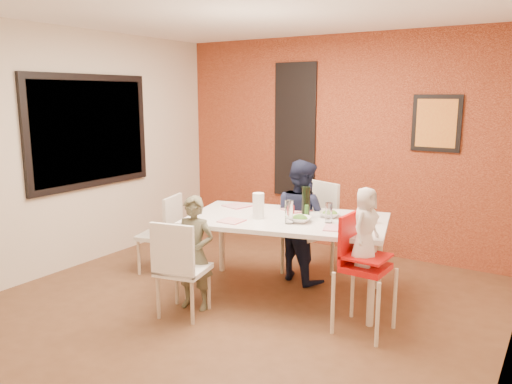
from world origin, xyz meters
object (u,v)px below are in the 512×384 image
Objects in this scene: chair_left at (165,230)px; high_chair at (361,262)px; chair_near at (179,264)px; child_near at (194,253)px; dining_table at (287,225)px; toddler at (365,226)px; wine_bottle at (306,202)px; child_far at (301,221)px; paper_towel_roll at (258,206)px; chair_far at (314,223)px.

high_chair reaches higher than chair_left.
chair_near is 0.83× the size of child_near.
dining_table is 0.99m from toddler.
child_far is at bearing 122.82° from wine_bottle.
paper_towel_roll is at bearing -143.32° from wine_bottle.
paper_towel_roll is (-1.11, 0.17, 0.32)m from high_chair.
dining_table is 3.24× the size of toddler.
chair_left is (-1.41, -0.87, -0.08)m from chair_far.
dining_table is 0.94m from child_near.
chair_left is 1.52m from child_far.
paper_towel_roll is (0.34, 0.56, 0.38)m from child_near.
child_far is 2.01× the size of toddler.
child_near is 0.76m from paper_towel_roll.
toddler is 1.15m from paper_towel_roll.
chair_left is at bearing -53.98° from chair_near.
dining_table is 2.36× the size of chair_near.
child_near is 1.29m from child_far.
chair_left is at bearing 92.36° from toddler.
chair_far is 1.40m from high_chair.
chair_left is (-1.46, -0.16, -0.23)m from dining_table.
chair_left is at bearing -129.95° from chair_far.
child_far reaches higher than chair_left.
high_chair is 0.93m from wine_bottle.
toddler reaches higher than child_near.
high_chair reaches higher than dining_table.
chair_near is 0.87× the size of chair_far.
paper_towel_roll reaches higher than high_chair.
wine_bottle is (-0.77, 0.45, 0.03)m from toddler.
toddler is at bearing -169.11° from chair_near.
toddler is (2.37, -0.18, 0.42)m from chair_left.
chair_far reaches higher than chair_left.
paper_towel_roll is at bearing 96.36° from child_far.
child_far is (1.38, 0.62, 0.16)m from chair_left.
chair_left is 2.89× the size of wine_bottle.
paper_towel_roll is at bearing -124.62° from chair_near.
paper_towel_roll reaches higher than chair_left.
child_near is (0.89, -0.57, 0.04)m from chair_left.
chair_near reaches higher than dining_table.
chair_far reaches higher than high_chair.
toddler is (0.03, -0.00, 0.31)m from high_chair.
toddler is (0.92, -0.34, 0.19)m from dining_table.
chair_near is (-0.55, -0.97, -0.22)m from dining_table.
toddler is 2.14× the size of wine_bottle.
chair_far is 1.46m from toddler.
child_near is 3.51× the size of wine_bottle.
child_far is 4.29× the size of wine_bottle.
toddler is 0.89m from wine_bottle.
dining_table is 0.29m from wine_bottle.
child_far is at bearing -120.65° from chair_near.
chair_near is 1.51m from child_far.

